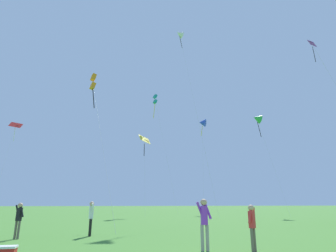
% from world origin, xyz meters
% --- Properties ---
extents(kite_red_high, '(1.93, 7.16, 14.45)m').
position_xyz_m(kite_red_high, '(-17.05, 41.52, 13.18)').
color(kite_red_high, red).
rests_on(kite_red_high, ground_plane).
extents(kite_yellow_diamond, '(1.88, 4.99, 11.65)m').
position_xyz_m(kite_yellow_diamond, '(2.91, 34.41, 10.37)').
color(kite_yellow_diamond, yellow).
rests_on(kite_yellow_diamond, ground_plane).
extents(kite_orange_box, '(2.89, 11.04, 14.56)m').
position_xyz_m(kite_orange_box, '(-4.29, 21.45, 13.58)').
color(kite_orange_box, orange).
rests_on(kite_orange_box, ground_plane).
extents(kite_teal_box, '(3.36, 4.98, 21.00)m').
position_xyz_m(kite_teal_box, '(5.64, 41.27, 19.90)').
color(kite_teal_box, teal).
rests_on(kite_teal_box, ground_plane).
extents(kite_blue_delta, '(3.78, 7.79, 18.08)m').
position_xyz_m(kite_blue_delta, '(15.85, 44.71, 17.19)').
color(kite_blue_delta, blue).
rests_on(kite_blue_delta, ground_plane).
extents(kite_green_small, '(2.34, 8.84, 15.91)m').
position_xyz_m(kite_green_small, '(21.19, 33.33, 15.02)').
color(kite_green_small, green).
rests_on(kite_green_small, ground_plane).
extents(kite_white_distant, '(3.93, 5.75, 28.30)m').
position_xyz_m(kite_white_distant, '(7.72, 31.37, 27.54)').
color(kite_white_distant, white).
rests_on(kite_white_distant, ground_plane).
extents(kite_purple_streamer, '(3.71, 4.55, 17.96)m').
position_xyz_m(kite_purple_streamer, '(17.72, 15.33, 16.16)').
color(kite_purple_streamer, purple).
rests_on(kite_purple_streamer, ground_plane).
extents(person_child_small, '(0.47, 0.35, 1.59)m').
position_xyz_m(person_child_small, '(2.72, 3.77, 0.96)').
color(person_child_small, '#665B4C').
rests_on(person_child_small, ground_plane).
extents(person_foreground_watcher, '(0.24, 0.56, 1.74)m').
position_xyz_m(person_foreground_watcher, '(-3.16, 10.05, 1.05)').
color(person_foreground_watcher, black).
rests_on(person_foreground_watcher, ground_plane).
extents(person_near_tree, '(0.52, 0.31, 1.67)m').
position_xyz_m(person_near_tree, '(-6.53, 9.54, 1.00)').
color(person_near_tree, '#665B4C').
rests_on(person_near_tree, ground_plane).
extents(person_with_spool, '(0.58, 0.24, 1.80)m').
position_xyz_m(person_with_spool, '(1.08, 4.26, 1.09)').
color(person_with_spool, gray).
rests_on(person_with_spool, ground_plane).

